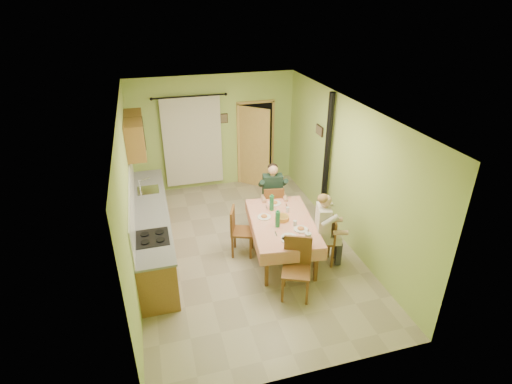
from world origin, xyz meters
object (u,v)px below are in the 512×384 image
object	(u,v)px
man_right	(325,222)
chair_near	(296,280)
chair_right	(323,249)
chair_far	(272,214)
chair_left	(242,240)
man_far	(273,189)
dining_table	(282,239)
stove_flue	(325,177)

from	to	relation	value
man_right	chair_near	bearing A→B (deg)	145.48
chair_right	man_right	distance (m)	0.59
chair_far	chair_left	world-z (taller)	chair_far
man_far	chair_near	bearing A→B (deg)	-88.30
chair_right	dining_table	bearing A→B (deg)	72.79
chair_far	chair_right	bearing A→B (deg)	-61.60
stove_flue	chair_right	bearing A→B (deg)	-113.94
chair_near	chair_right	world-z (taller)	chair_near
dining_table	stove_flue	xyz separation A→B (m)	(1.30, 1.03, 0.65)
chair_far	chair_near	xyz separation A→B (m)	(-0.29, -2.15, 0.00)
chair_far	man_far	bearing A→B (deg)	90.00
chair_left	man_far	distance (m)	1.30
dining_table	man_right	world-z (taller)	man_right
stove_flue	chair_near	bearing A→B (deg)	-124.06
chair_far	stove_flue	bearing A→B (deg)	7.69
dining_table	stove_flue	distance (m)	1.78
man_far	stove_flue	world-z (taller)	stove_flue
man_far	chair_far	bearing A→B (deg)	-90.00
chair_near	chair_far	bearing A→B (deg)	-73.53
chair_near	man_far	size ratio (longest dim) A/B	0.73
chair_right	man_far	bearing A→B (deg)	33.00
man_far	chair_left	bearing A→B (deg)	-128.30
chair_left	man_right	bearing A→B (deg)	83.32
dining_table	stove_flue	bearing A→B (deg)	45.66
chair_left	man_far	xyz separation A→B (m)	(0.86, 0.78, 0.59)
chair_far	chair_right	size ratio (longest dim) A/B	1.05
dining_table	chair_right	world-z (taller)	chair_right
chair_far	man_right	xyz separation A→B (m)	(0.49, -1.46, 0.59)
chair_near	stove_flue	xyz separation A→B (m)	(1.43, 2.11, 0.73)
chair_far	stove_flue	world-z (taller)	stove_flue
chair_left	stove_flue	bearing A→B (deg)	130.64
man_right	chair_far	bearing A→B (deg)	32.87
dining_table	man_right	bearing A→B (deg)	-24.43
dining_table	chair_left	size ratio (longest dim) A/B	2.11
dining_table	chair_far	bearing A→B (deg)	88.90
chair_near	man_right	size ratio (longest dim) A/B	0.73
chair_right	man_far	xyz separation A→B (m)	(-0.50, 1.48, 0.59)
man_right	chair_right	bearing A→B (deg)	-90.00
chair_right	chair_left	distance (m)	1.53
chair_near	man_far	bearing A→B (deg)	-73.54
dining_table	chair_left	world-z (taller)	chair_left
man_far	man_right	size ratio (longest dim) A/B	1.00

